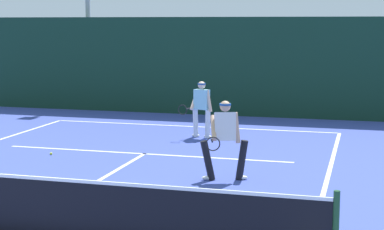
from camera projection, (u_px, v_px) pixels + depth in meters
name	position (u px, v px, depth m)	size (l,w,h in m)	color
court_line_baseline_far	(191.00, 126.00, 20.19)	(9.24, 0.10, 0.01)	white
court_line_service	(144.00, 154.00, 15.98)	(7.54, 0.10, 0.01)	white
court_line_centre	(92.00, 184.00, 12.97)	(0.10, 6.40, 0.01)	white
tennis_net	(6.00, 203.00, 9.85)	(10.14, 0.09, 1.07)	#1E4723
player_near	(225.00, 137.00, 13.20)	(1.01, 0.93, 1.69)	black
player_far	(201.00, 107.00, 18.13)	(0.91, 0.83, 1.63)	silver
tennis_ball	(51.00, 154.00, 15.85)	(0.07, 0.07, 0.07)	#D1E033
back_fence_windscreen	(212.00, 66.00, 22.51)	(18.49, 0.12, 3.49)	#133122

